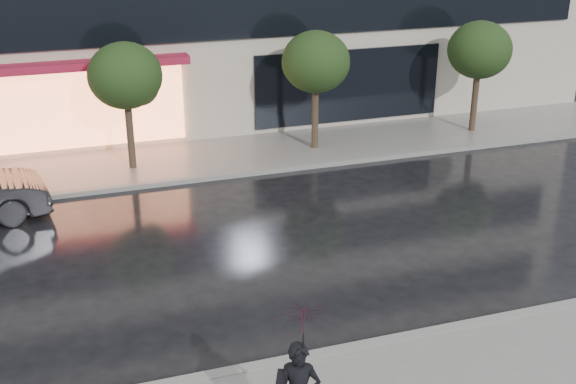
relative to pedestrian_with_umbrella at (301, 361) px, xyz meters
name	(u,v)px	position (x,y,z in m)	size (l,w,h in m)	color
ground	(347,322)	(2.09, 3.13, -1.65)	(120.00, 120.00, 0.00)	black
sidewalk_far	(225,156)	(2.09, 13.38, -1.59)	(60.00, 3.50, 0.12)	slate
curb_near	(368,346)	(2.09, 2.13, -1.58)	(60.00, 0.25, 0.14)	gray
curb_far	(239,174)	(2.09, 11.63, -1.58)	(60.00, 0.25, 0.14)	gray
tree_mid_west	(127,78)	(-0.85, 13.16, 1.27)	(2.20, 2.20, 3.99)	#33261C
tree_mid_east	(317,64)	(5.15, 13.16, 1.27)	(2.20, 2.20, 3.99)	#33261C
tree_far_east	(480,52)	(11.15, 13.16, 1.27)	(2.20, 2.20, 3.99)	#33261C
pedestrian_with_umbrella	(301,361)	(0.00, 0.00, 0.00)	(1.17, 1.18, 2.43)	black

